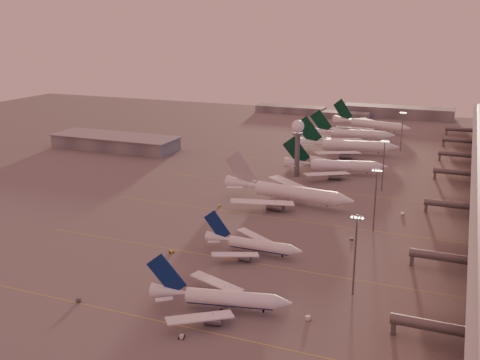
% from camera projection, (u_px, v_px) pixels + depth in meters
% --- Properties ---
extents(ground, '(700.00, 700.00, 0.00)m').
position_uv_depth(ground, '(179.00, 264.00, 186.99)').
color(ground, '#5E5C5C').
rests_on(ground, ground).
extents(taxiway_markings, '(180.00, 185.25, 0.02)m').
position_uv_depth(taxiway_markings, '(311.00, 222.00, 226.01)').
color(taxiway_markings, gold).
rests_on(taxiway_markings, ground).
extents(hangar, '(82.00, 27.00, 8.50)m').
position_uv_depth(hangar, '(115.00, 142.00, 354.03)').
color(hangar, slate).
rests_on(hangar, ground).
extents(radar_tower, '(6.40, 6.40, 31.10)m').
position_uv_depth(radar_tower, '(298.00, 137.00, 286.37)').
color(radar_tower, slate).
rests_on(radar_tower, ground).
extents(mast_a, '(3.60, 0.56, 25.00)m').
position_uv_depth(mast_a, '(355.00, 251.00, 162.21)').
color(mast_a, slate).
rests_on(mast_a, ground).
extents(mast_b, '(3.60, 0.56, 25.00)m').
position_uv_depth(mast_b, '(375.00, 197.00, 212.31)').
color(mast_b, slate).
rests_on(mast_b, ground).
extents(mast_c, '(3.60, 0.56, 25.00)m').
position_uv_depth(mast_c, '(383.00, 163.00, 263.12)').
color(mast_c, slate).
rests_on(mast_c, ground).
extents(mast_d, '(3.60, 0.56, 25.00)m').
position_uv_depth(mast_d, '(402.00, 130.00, 344.04)').
color(mast_d, slate).
rests_on(mast_d, ground).
extents(distant_horizon, '(165.00, 37.50, 9.00)m').
position_uv_depth(distant_horizon, '(363.00, 112.00, 474.68)').
color(distant_horizon, slate).
rests_on(distant_horizon, ground).
extents(narrowbody_near, '(40.44, 31.94, 15.99)m').
position_uv_depth(narrowbody_near, '(220.00, 300.00, 155.87)').
color(narrowbody_near, white).
rests_on(narrowbody_near, ground).
extents(narrowbody_mid, '(36.14, 28.88, 14.13)m').
position_uv_depth(narrowbody_mid, '(253.00, 246.00, 194.15)').
color(narrowbody_mid, white).
rests_on(narrowbody_mid, ground).
extents(widebody_white, '(61.36, 48.96, 21.59)m').
position_uv_depth(widebody_white, '(288.00, 195.00, 247.83)').
color(widebody_white, white).
rests_on(widebody_white, ground).
extents(greentail_a, '(53.92, 43.02, 19.95)m').
position_uv_depth(greentail_a, '(336.00, 168.00, 294.74)').
color(greentail_a, white).
rests_on(greentail_a, ground).
extents(greentail_b, '(61.94, 49.58, 22.70)m').
position_uv_depth(greentail_b, '(347.00, 148.00, 338.80)').
color(greentail_b, white).
rests_on(greentail_b, ground).
extents(greentail_c, '(56.34, 45.21, 20.53)m').
position_uv_depth(greentail_c, '(353.00, 136.00, 376.52)').
color(greentail_c, white).
rests_on(greentail_c, ground).
extents(greentail_d, '(59.60, 47.52, 22.12)m').
position_uv_depth(greentail_d, '(371.00, 126.00, 408.89)').
color(greentail_d, white).
rests_on(greentail_d, ground).
extents(gsv_truck_a, '(6.45, 4.39, 2.46)m').
position_uv_depth(gsv_truck_a, '(80.00, 298.00, 160.99)').
color(gsv_truck_a, '#4E5053').
rests_on(gsv_truck_a, ground).
extents(gsv_tug_near, '(2.88, 3.89, 1.00)m').
position_uv_depth(gsv_tug_near, '(182.00, 337.00, 142.70)').
color(gsv_tug_near, silver).
rests_on(gsv_tug_near, ground).
extents(gsv_catering_a, '(6.07, 3.45, 4.71)m').
position_uv_depth(gsv_catering_a, '(309.00, 312.00, 150.99)').
color(gsv_catering_a, silver).
rests_on(gsv_catering_a, ground).
extents(gsv_tug_mid, '(3.89, 3.70, 0.96)m').
position_uv_depth(gsv_tug_mid, '(171.00, 252.00, 195.22)').
color(gsv_tug_mid, yellow).
rests_on(gsv_tug_mid, ground).
extents(gsv_truck_b, '(4.95, 2.74, 1.89)m').
position_uv_depth(gsv_truck_b, '(353.00, 238.00, 206.25)').
color(gsv_truck_b, '#4E5053').
rests_on(gsv_truck_b, ground).
extents(gsv_truck_c, '(4.89, 4.16, 1.93)m').
position_uv_depth(gsv_truck_c, '(220.00, 204.00, 244.05)').
color(gsv_truck_c, yellow).
rests_on(gsv_truck_c, ground).
extents(gsv_catering_b, '(5.91, 3.52, 4.53)m').
position_uv_depth(gsv_catering_b, '(403.00, 210.00, 232.65)').
color(gsv_catering_b, silver).
rests_on(gsv_catering_b, ground).
extents(gsv_tug_far, '(2.58, 3.48, 0.89)m').
position_uv_depth(gsv_tug_far, '(314.00, 191.00, 264.42)').
color(gsv_tug_far, silver).
rests_on(gsv_tug_far, ground).
extents(gsv_truck_d, '(2.95, 5.45, 2.09)m').
position_uv_depth(gsv_truck_d, '(237.00, 166.00, 307.78)').
color(gsv_truck_d, silver).
rests_on(gsv_truck_d, ground).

